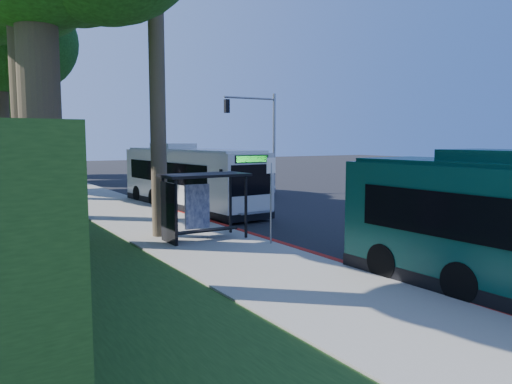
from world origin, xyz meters
TOP-DOWN VIEW (x-y plane):
  - ground at (0.00, 0.00)m, footprint 140.00×140.00m
  - sidewalk at (-7.30, 0.00)m, footprint 4.50×70.00m
  - red_curb at (-5.00, -4.00)m, footprint 0.25×30.00m
  - grass_verge at (-13.00, 5.00)m, footprint 8.00×70.00m
  - bus_shelter at (-7.26, -2.86)m, footprint 3.20×1.51m
  - stop_sign_pole at (-5.40, -5.00)m, footprint 0.35×0.06m
  - traffic_signal_pole at (3.78, 10.00)m, footprint 4.10×0.30m
  - white_bus at (-3.81, 5.60)m, footprint 3.30×12.12m
  - pickup at (2.09, 10.15)m, footprint 2.94×6.01m

SIDE VIEW (x-z plane):
  - ground at x=0.00m, z-range 0.00..0.00m
  - grass_verge at x=-13.00m, z-range 0.00..0.06m
  - sidewalk at x=-7.30m, z-range 0.00..0.12m
  - red_curb at x=-5.00m, z-range 0.00..0.13m
  - pickup at x=2.09m, z-range 0.00..1.64m
  - white_bus at x=-3.81m, z-range -0.04..3.53m
  - bus_shelter at x=-7.26m, z-range 0.53..3.08m
  - stop_sign_pole at x=-5.40m, z-range 0.50..3.67m
  - traffic_signal_pole at x=3.78m, z-range 0.92..7.92m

